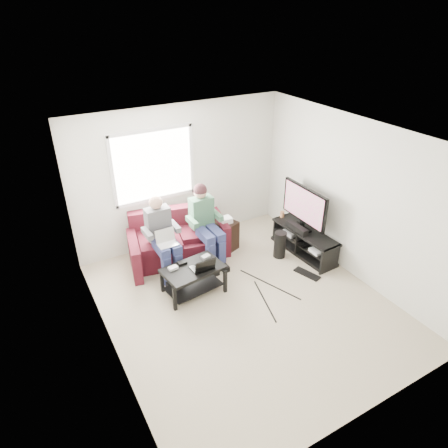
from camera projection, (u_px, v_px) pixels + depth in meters
The scene contains 26 objects.
floor at pixel (245, 303), 6.14m from camera, with size 4.50×4.50×0.00m, color #BFB394.
ceiling at pixel (250, 139), 4.87m from camera, with size 4.50×4.50×0.00m, color white.
wall_back at pixel (181, 176), 7.22m from camera, with size 4.50×4.50×0.00m, color silver.
wall_front at pixel (374, 334), 3.80m from camera, with size 4.50×4.50×0.00m, color silver.
wall_left at pixel (102, 273), 4.65m from camera, with size 4.50×4.50×0.00m, color silver.
wall_right at pixel (353, 200), 6.37m from camera, with size 4.50×4.50×0.00m, color silver.
window at pixel (153, 166), 6.84m from camera, with size 1.48×0.04×1.28m.
sofa at pixel (178, 241), 7.14m from camera, with size 1.99×1.15×0.85m.
person_left at pixel (162, 234), 6.52m from camera, with size 0.40×0.70×1.35m.
person_right at pixel (205, 219), 6.85m from camera, with size 0.40×0.71×1.40m.
laptop_silver at pixel (167, 241), 6.37m from camera, with size 0.32×0.22×0.24m, color silver, non-canonical shape.
coffee_table at pixel (193, 274), 6.23m from camera, with size 0.99×0.67×0.46m.
laptop_black at pixel (202, 262), 6.10m from camera, with size 0.34×0.24×0.24m, color black, non-canonical shape.
controller_a at pixel (173, 268), 6.13m from camera, with size 0.14×0.09×0.04m, color silver.
controller_b at pixel (182, 263), 6.26m from camera, with size 0.14×0.09×0.04m, color black.
controller_c at pixel (206, 257), 6.41m from camera, with size 0.14×0.09×0.04m, color gray.
tv_stand at pixel (304, 243), 7.29m from camera, with size 0.49×1.41×0.46m.
tv at pixel (304, 206), 7.02m from camera, with size 0.12×1.10×0.81m.
soundbar at pixel (297, 228), 7.17m from camera, with size 0.12×0.50×0.10m, color black.
drink_cup at pixel (282, 214), 7.60m from camera, with size 0.08×0.08×0.12m, color #A56C47.
console_white at pixel (319, 250), 6.96m from camera, with size 0.30×0.22×0.06m, color silver.
console_grey at pixel (294, 232), 7.48m from camera, with size 0.34×0.26×0.08m, color gray.
console_black at pixel (306, 241), 7.22m from camera, with size 0.38×0.30×0.07m, color black.
subwoofer at pixel (280, 245), 7.16m from camera, with size 0.22×0.22×0.49m, color black.
keyboard_floor at pixel (307, 274), 6.79m from camera, with size 0.15×0.46×0.03m, color black.
end_table at pixel (225, 235), 7.37m from camera, with size 0.38×0.38×0.66m.
Camera 1 is at (-2.63, -3.99, 4.07)m, focal length 32.00 mm.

